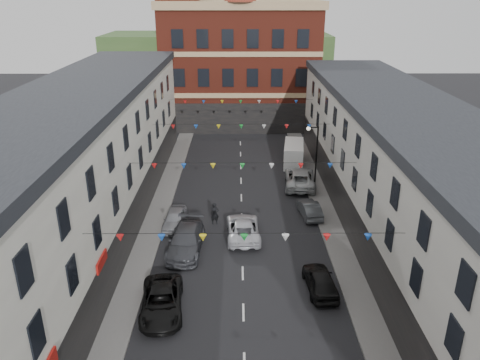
{
  "coord_description": "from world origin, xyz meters",
  "views": [
    {
      "loc": [
        -0.3,
        -25.93,
        17.03
      ],
      "look_at": [
        -0.14,
        7.17,
        3.66
      ],
      "focal_mm": 35.0,
      "sensor_mm": 36.0,
      "label": 1
    }
  ],
  "objects_px": {
    "car_left_e": "(175,219)",
    "moving_car": "(243,228)",
    "car_left_c": "(162,301)",
    "car_left_d": "(186,240)",
    "car_right_f": "(300,178)",
    "car_right_d": "(320,281)",
    "white_van": "(294,154)",
    "pedestrian": "(215,214)",
    "street_lamp": "(314,149)",
    "car_right_e": "(309,209)"
  },
  "relations": [
    {
      "from": "car_left_e",
      "to": "moving_car",
      "type": "relative_size",
      "value": 0.78
    },
    {
      "from": "street_lamp",
      "to": "car_left_c",
      "type": "bearing_deg",
      "value": -122.05
    },
    {
      "from": "street_lamp",
      "to": "moving_car",
      "type": "distance_m",
      "value": 11.59
    },
    {
      "from": "car_left_e",
      "to": "moving_car",
      "type": "bearing_deg",
      "value": -14.31
    },
    {
      "from": "car_right_d",
      "to": "car_right_f",
      "type": "distance_m",
      "value": 16.59
    },
    {
      "from": "white_van",
      "to": "car_left_e",
      "type": "bearing_deg",
      "value": -119.78
    },
    {
      "from": "car_left_c",
      "to": "car_left_d",
      "type": "bearing_deg",
      "value": 78.63
    },
    {
      "from": "car_right_e",
      "to": "street_lamp",
      "type": "bearing_deg",
      "value": -107.75
    },
    {
      "from": "street_lamp",
      "to": "car_left_e",
      "type": "bearing_deg",
      "value": -147.62
    },
    {
      "from": "car_left_d",
      "to": "car_left_e",
      "type": "xyz_separation_m",
      "value": [
        -1.23,
        3.65,
        -0.13
      ]
    },
    {
      "from": "street_lamp",
      "to": "moving_car",
      "type": "xyz_separation_m",
      "value": [
        -6.47,
        -9.07,
        -3.19
      ]
    },
    {
      "from": "moving_car",
      "to": "white_van",
      "type": "distance_m",
      "value": 16.89
    },
    {
      "from": "car_left_d",
      "to": "pedestrian",
      "type": "xyz_separation_m",
      "value": [
        1.84,
        4.09,
        0.08
      ]
    },
    {
      "from": "street_lamp",
      "to": "white_van",
      "type": "xyz_separation_m",
      "value": [
        -0.95,
        6.88,
        -2.79
      ]
    },
    {
      "from": "car_right_e",
      "to": "pedestrian",
      "type": "height_order",
      "value": "pedestrian"
    },
    {
      "from": "car_right_e",
      "to": "car_right_f",
      "type": "bearing_deg",
      "value": -97.17
    },
    {
      "from": "car_right_d",
      "to": "car_right_e",
      "type": "distance_m",
      "value": 10.3
    },
    {
      "from": "car_right_f",
      "to": "car_left_c",
      "type": "bearing_deg",
      "value": 66.0
    },
    {
      "from": "car_left_c",
      "to": "car_left_e",
      "type": "distance_m",
      "value": 10.45
    },
    {
      "from": "car_right_f",
      "to": "pedestrian",
      "type": "distance_m",
      "value": 10.81
    },
    {
      "from": "car_left_d",
      "to": "moving_car",
      "type": "xyz_separation_m",
      "value": [
        4.03,
        2.02,
        -0.09
      ]
    },
    {
      "from": "car_left_d",
      "to": "car_right_e",
      "type": "bearing_deg",
      "value": 33.26
    },
    {
      "from": "car_left_d",
      "to": "car_left_e",
      "type": "distance_m",
      "value": 3.85
    },
    {
      "from": "street_lamp",
      "to": "pedestrian",
      "type": "relative_size",
      "value": 3.4
    },
    {
      "from": "street_lamp",
      "to": "pedestrian",
      "type": "distance_m",
      "value": 11.54
    },
    {
      "from": "street_lamp",
      "to": "car_right_f",
      "type": "bearing_deg",
      "value": 147.35
    },
    {
      "from": "car_left_e",
      "to": "pedestrian",
      "type": "xyz_separation_m",
      "value": [
        3.07,
        0.44,
        0.2
      ]
    },
    {
      "from": "pedestrian",
      "to": "car_right_d",
      "type": "bearing_deg",
      "value": -63.51
    },
    {
      "from": "car_left_c",
      "to": "car_left_e",
      "type": "xyz_separation_m",
      "value": [
        -0.54,
        10.44,
        -0.02
      ]
    },
    {
      "from": "street_lamp",
      "to": "car_right_e",
      "type": "relative_size",
      "value": 1.55
    },
    {
      "from": "street_lamp",
      "to": "car_left_c",
      "type": "distance_m",
      "value": 21.34
    },
    {
      "from": "car_right_f",
      "to": "moving_car",
      "type": "relative_size",
      "value": 1.14
    },
    {
      "from": "car_right_e",
      "to": "white_van",
      "type": "xyz_separation_m",
      "value": [
        0.1,
        12.51,
        0.48
      ]
    },
    {
      "from": "street_lamp",
      "to": "moving_car",
      "type": "height_order",
      "value": "street_lamp"
    },
    {
      "from": "moving_car",
      "to": "car_right_e",
      "type": "bearing_deg",
      "value": -149.86
    },
    {
      "from": "car_left_c",
      "to": "car_left_d",
      "type": "xyz_separation_m",
      "value": [
        0.69,
        6.79,
        0.11
      ]
    },
    {
      "from": "car_left_e",
      "to": "car_right_f",
      "type": "xyz_separation_m",
      "value": [
        10.69,
        8.12,
        0.13
      ]
    },
    {
      "from": "car_right_d",
      "to": "white_van",
      "type": "height_order",
      "value": "white_van"
    },
    {
      "from": "car_left_e",
      "to": "pedestrian",
      "type": "height_order",
      "value": "pedestrian"
    },
    {
      "from": "car_left_d",
      "to": "car_right_d",
      "type": "distance_m",
      "value": 9.91
    },
    {
      "from": "street_lamp",
      "to": "car_right_e",
      "type": "xyz_separation_m",
      "value": [
        -1.05,
        -5.62,
        -3.27
      ]
    },
    {
      "from": "car_left_c",
      "to": "street_lamp",
      "type": "bearing_deg",
      "value": 52.38
    },
    {
      "from": "moving_car",
      "to": "pedestrian",
      "type": "bearing_deg",
      "value": -45.67
    },
    {
      "from": "car_left_c",
      "to": "car_right_d",
      "type": "bearing_deg",
      "value": 6.43
    },
    {
      "from": "car_left_d",
      "to": "car_right_f",
      "type": "height_order",
      "value": "car_right_f"
    },
    {
      "from": "car_left_c",
      "to": "car_right_f",
      "type": "distance_m",
      "value": 21.15
    },
    {
      "from": "street_lamp",
      "to": "car_right_d",
      "type": "height_order",
      "value": "street_lamp"
    },
    {
      "from": "white_van",
      "to": "car_left_d",
      "type": "bearing_deg",
      "value": -110.79
    },
    {
      "from": "car_left_d",
      "to": "car_right_e",
      "type": "xyz_separation_m",
      "value": [
        9.46,
        5.47,
        -0.17
      ]
    },
    {
      "from": "car_left_c",
      "to": "moving_car",
      "type": "distance_m",
      "value": 10.0
    }
  ]
}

